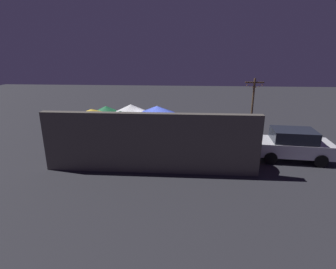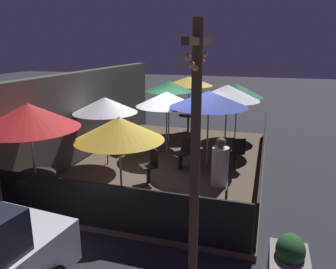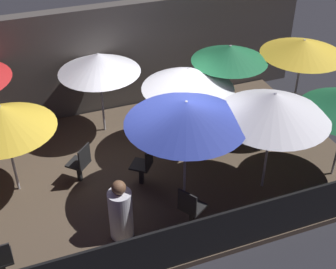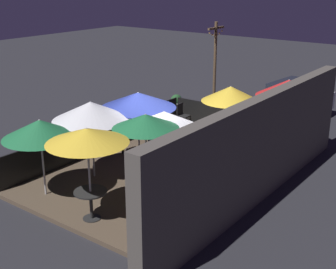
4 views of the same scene
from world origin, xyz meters
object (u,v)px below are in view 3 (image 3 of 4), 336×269
(patio_umbrella_4, at_px, (230,53))
(patio_chair_3, at_px, (0,260))
(patio_umbrella_8, at_px, (188,78))
(patio_chair_1, at_px, (144,164))
(patio_chair_2, at_px, (81,162))
(patio_umbrella_5, at_px, (2,118))
(patron_0, at_px, (121,212))
(patio_umbrella_6, at_px, (99,63))
(patio_chair_0, at_px, (157,102))
(patio_umbrella_1, at_px, (303,47))
(patio_chair_4, at_px, (191,207))
(patio_umbrella_2, at_px, (186,112))
(patio_umbrella_7, at_px, (274,105))
(dining_table_1, at_px, (293,106))

(patio_umbrella_4, relative_size, patio_chair_3, 2.44)
(patio_umbrella_8, distance_m, patio_chair_1, 2.05)
(patio_chair_3, bearing_deg, patio_chair_2, -43.66)
(patio_umbrella_5, height_order, patron_0, patio_umbrella_5)
(patio_umbrella_6, relative_size, patio_chair_0, 2.16)
(patio_umbrella_1, xyz_separation_m, patio_chair_3, (-7.04, -2.35, -1.59))
(patio_umbrella_1, xyz_separation_m, patio_chair_4, (-3.69, -2.33, -1.57))
(patio_umbrella_4, relative_size, patio_chair_4, 2.38)
(patio_umbrella_6, distance_m, patio_umbrella_8, 2.11)
(patio_umbrella_6, xyz_separation_m, patio_chair_1, (0.28, -2.27, -1.30))
(patio_umbrella_2, distance_m, patio_chair_4, 1.73)
(patio_chair_0, bearing_deg, patio_umbrella_7, -44.26)
(patio_umbrella_7, bearing_deg, dining_table_1, 44.14)
(patio_chair_3, xyz_separation_m, patio_chair_4, (3.35, 0.01, 0.02))
(patio_umbrella_8, bearing_deg, patio_chair_3, -150.53)
(patio_chair_0, height_order, patio_chair_4, patio_chair_4)
(patio_umbrella_7, bearing_deg, patio_umbrella_5, 160.35)
(patio_umbrella_1, distance_m, dining_table_1, 1.53)
(patio_umbrella_6, xyz_separation_m, patio_chair_3, (-2.67, -3.79, -1.30))
(patio_chair_1, bearing_deg, patio_umbrella_1, -130.63)
(patio_umbrella_2, xyz_separation_m, dining_table_1, (3.44, 1.43, -1.42))
(dining_table_1, relative_size, patio_chair_1, 0.85)
(patio_umbrella_1, relative_size, patio_chair_4, 2.39)
(dining_table_1, height_order, patron_0, patron_0)
(patio_umbrella_8, bearing_deg, patio_chair_1, -146.07)
(patio_umbrella_2, relative_size, patio_chair_1, 2.45)
(patio_umbrella_6, bearing_deg, patio_chair_0, -2.09)
(patio_umbrella_1, height_order, patio_umbrella_4, patio_umbrella_1)
(patio_chair_4, bearing_deg, patio_umbrella_4, 20.51)
(patio_umbrella_4, bearing_deg, patio_umbrella_1, -11.17)
(patio_umbrella_5, distance_m, patio_chair_3, 2.65)
(patio_umbrella_5, bearing_deg, patio_chair_2, -9.84)
(patio_umbrella_2, xyz_separation_m, patio_umbrella_6, (-0.93, 2.88, -0.17))
(patio_chair_2, bearing_deg, patio_umbrella_2, -167.55)
(patio_umbrella_1, height_order, patio_umbrella_6, patio_umbrella_1)
(patio_umbrella_4, height_order, patio_chair_2, patio_umbrella_4)
(patio_umbrella_2, bearing_deg, patio_umbrella_6, 107.86)
(patio_umbrella_6, bearing_deg, patio_chair_4, -79.89)
(dining_table_1, distance_m, patio_chair_2, 5.29)
(patio_chair_1, distance_m, patron_0, 1.48)
(patio_chair_4, bearing_deg, patio_chair_1, 72.31)
(patio_umbrella_5, xyz_separation_m, patron_0, (1.66, -1.99, -1.20))
(patio_umbrella_1, height_order, patio_umbrella_2, patio_umbrella_1)
(patio_umbrella_8, height_order, patio_chair_4, patio_umbrella_8)
(patio_umbrella_4, xyz_separation_m, patio_umbrella_6, (-2.70, 1.12, -0.27))
(dining_table_1, bearing_deg, patio_chair_3, -161.58)
(patio_chair_2, xyz_separation_m, patio_chair_4, (1.59, -2.06, 0.03))
(patio_umbrella_5, distance_m, patio_chair_2, 1.83)
(patio_umbrella_6, distance_m, dining_table_1, 4.77)
(patio_umbrella_4, bearing_deg, patio_chair_2, -170.49)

